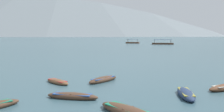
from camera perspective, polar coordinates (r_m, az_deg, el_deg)
The scene contains 9 objects.
ground_plane at distance 1505.82m, azimuth 4.26°, elevation 4.76°, with size 6000.00×6000.00×0.00m, color #385660.
mountain_2 at distance 1594.25m, azimuth 6.78°, elevation 10.33°, with size 1241.52×1241.52×310.07m, color #56665B.
rowboat_1 at distance 22.08m, azimuth -12.99°, elevation -6.05°, with size 3.03×2.86×0.44m.
rowboat_2 at distance 13.23m, azimuth 3.90°, elevation -13.21°, with size 3.85×3.86×0.58m.
rowboat_3 at distance 22.35m, azimuth -2.13°, elevation -5.68°, with size 2.90×3.85×0.57m.
rowboat_7 at distance 17.78m, azimuth 17.37°, elevation -8.69°, with size 1.14×3.83×0.56m.
rowboat_9 at distance 16.66m, azimuth -9.51°, elevation -9.51°, with size 3.77×1.51×0.51m.
ferry_0 at distance 131.82m, azimuth 4.96°, elevation 3.25°, with size 7.59×4.04×2.54m.
ferry_1 at distance 119.02m, azimuth 12.08°, elevation 2.98°, with size 10.63×4.65×2.54m.
Camera 1 is at (2.78, -5.81, 4.30)m, focal length 37.98 mm.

